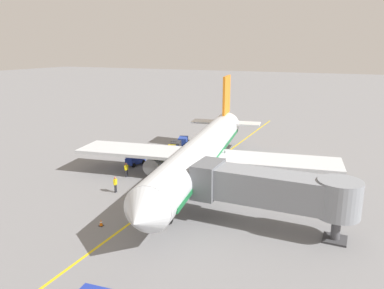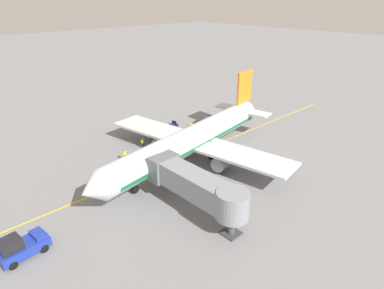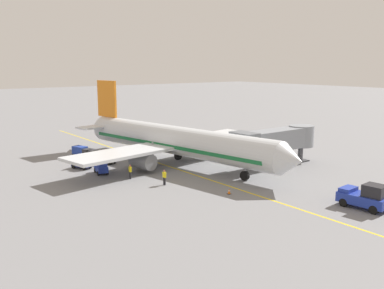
{
  "view_description": "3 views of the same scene",
  "coord_description": "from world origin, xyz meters",
  "px_view_note": "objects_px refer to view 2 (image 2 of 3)",
  "views": [
    {
      "loc": [
        -17.12,
        35.97,
        14.56
      ],
      "look_at": [
        -0.17,
        -1.14,
        4.08
      ],
      "focal_mm": 35.39,
      "sensor_mm": 36.0,
      "label": 1
    },
    {
      "loc": [
        -33.17,
        28.57,
        22.14
      ],
      "look_at": [
        -2.25,
        -0.58,
        3.04
      ],
      "focal_mm": 31.1,
      "sensor_mm": 36.0,
      "label": 2
    },
    {
      "loc": [
        30.81,
        44.38,
        13.09
      ],
      "look_at": [
        -0.06,
        3.76,
        3.61
      ],
      "focal_mm": 40.63,
      "sensor_mm": 36.0,
      "label": 3
    }
  ],
  "objects_px": {
    "baggage_tug_lead": "(194,127)",
    "baggage_tug_spare": "(172,127)",
    "pushback_tractor": "(21,247)",
    "baggage_tug_trailing": "(158,134)",
    "ground_crew_loader": "(143,142)",
    "baggage_cart_front": "(190,131)",
    "safety_cone_nose_left": "(94,184)",
    "baggage_cart_third_in_train": "(208,121)",
    "parked_airliner": "(192,140)",
    "ground_crew_wing_walker": "(124,154)",
    "jet_bridge": "(196,185)",
    "baggage_cart_second_in_train": "(198,125)"
  },
  "relations": [
    {
      "from": "parked_airliner",
      "to": "ground_crew_loader",
      "type": "relative_size",
      "value": 22.05
    },
    {
      "from": "baggage_cart_second_in_train",
      "to": "baggage_cart_third_in_train",
      "type": "height_order",
      "value": "same"
    },
    {
      "from": "ground_crew_wing_walker",
      "to": "baggage_tug_lead",
      "type": "bearing_deg",
      "value": -85.0
    },
    {
      "from": "baggage_cart_front",
      "to": "baggage_cart_second_in_train",
      "type": "height_order",
      "value": "same"
    },
    {
      "from": "baggage_tug_trailing",
      "to": "baggage_cart_front",
      "type": "bearing_deg",
      "value": -123.86
    },
    {
      "from": "baggage_cart_third_in_train",
      "to": "baggage_tug_lead",
      "type": "bearing_deg",
      "value": 93.26
    },
    {
      "from": "baggage_cart_second_in_train",
      "to": "safety_cone_nose_left",
      "type": "height_order",
      "value": "baggage_cart_second_in_train"
    },
    {
      "from": "baggage_cart_front",
      "to": "ground_crew_loader",
      "type": "xyz_separation_m",
      "value": [
        1.45,
        8.79,
        0.0
      ]
    },
    {
      "from": "baggage_tug_lead",
      "to": "baggage_cart_front",
      "type": "distance_m",
      "value": 2.33
    },
    {
      "from": "baggage_cart_front",
      "to": "baggage_tug_lead",
      "type": "bearing_deg",
      "value": -62.2
    },
    {
      "from": "pushback_tractor",
      "to": "ground_crew_wing_walker",
      "type": "height_order",
      "value": "pushback_tractor"
    },
    {
      "from": "baggage_tug_spare",
      "to": "safety_cone_nose_left",
      "type": "bearing_deg",
      "value": 111.08
    },
    {
      "from": "ground_crew_wing_walker",
      "to": "baggage_cart_front",
      "type": "bearing_deg",
      "value": -88.86
    },
    {
      "from": "jet_bridge",
      "to": "pushback_tractor",
      "type": "height_order",
      "value": "jet_bridge"
    },
    {
      "from": "parked_airliner",
      "to": "baggage_tug_lead",
      "type": "distance_m",
      "value": 11.51
    },
    {
      "from": "baggage_tug_lead",
      "to": "baggage_cart_third_in_train",
      "type": "height_order",
      "value": "baggage_tug_lead"
    },
    {
      "from": "baggage_cart_third_in_train",
      "to": "parked_airliner",
      "type": "bearing_deg",
      "value": 124.33
    },
    {
      "from": "baggage_cart_front",
      "to": "baggage_cart_third_in_train",
      "type": "distance_m",
      "value": 6.07
    },
    {
      "from": "baggage_tug_lead",
      "to": "baggage_tug_spare",
      "type": "distance_m",
      "value": 3.89
    },
    {
      "from": "parked_airliner",
      "to": "baggage_cart_front",
      "type": "distance_m",
      "value": 9.32
    },
    {
      "from": "baggage_tug_trailing",
      "to": "baggage_cart_second_in_train",
      "type": "distance_m",
      "value": 7.81
    },
    {
      "from": "ground_crew_wing_walker",
      "to": "safety_cone_nose_left",
      "type": "height_order",
      "value": "ground_crew_wing_walker"
    },
    {
      "from": "baggage_tug_spare",
      "to": "baggage_cart_third_in_train",
      "type": "height_order",
      "value": "baggage_tug_spare"
    },
    {
      "from": "jet_bridge",
      "to": "safety_cone_nose_left",
      "type": "distance_m",
      "value": 14.51
    },
    {
      "from": "safety_cone_nose_left",
      "to": "baggage_tug_spare",
      "type": "bearing_deg",
      "value": -68.92
    },
    {
      "from": "baggage_tug_lead",
      "to": "baggage_tug_spare",
      "type": "bearing_deg",
      "value": 44.96
    },
    {
      "from": "baggage_tug_spare",
      "to": "baggage_tug_lead",
      "type": "bearing_deg",
      "value": -135.04
    },
    {
      "from": "parked_airliner",
      "to": "ground_crew_wing_walker",
      "type": "relative_size",
      "value": 22.05
    },
    {
      "from": "baggage_tug_spare",
      "to": "baggage_cart_front",
      "type": "bearing_deg",
      "value": -169.64
    },
    {
      "from": "baggage_cart_third_in_train",
      "to": "ground_crew_wing_walker",
      "type": "height_order",
      "value": "ground_crew_wing_walker"
    },
    {
      "from": "baggage_tug_trailing",
      "to": "baggage_cart_front",
      "type": "height_order",
      "value": "baggage_tug_trailing"
    },
    {
      "from": "baggage_cart_third_in_train",
      "to": "ground_crew_loader",
      "type": "xyz_separation_m",
      "value": [
        0.15,
        14.72,
        0.0
      ]
    },
    {
      "from": "baggage_tug_lead",
      "to": "safety_cone_nose_left",
      "type": "height_order",
      "value": "baggage_tug_lead"
    },
    {
      "from": "baggage_cart_third_in_train",
      "to": "safety_cone_nose_left",
      "type": "bearing_deg",
      "value": 100.77
    },
    {
      "from": "baggage_cart_second_in_train",
      "to": "ground_crew_wing_walker",
      "type": "relative_size",
      "value": 1.76
    },
    {
      "from": "jet_bridge",
      "to": "baggage_tug_lead",
      "type": "relative_size",
      "value": 4.92
    },
    {
      "from": "baggage_cart_second_in_train",
      "to": "ground_crew_loader",
      "type": "bearing_deg",
      "value": 87.93
    },
    {
      "from": "parked_airliner",
      "to": "ground_crew_wing_walker",
      "type": "distance_m",
      "value": 10.12
    },
    {
      "from": "parked_airliner",
      "to": "baggage_tug_trailing",
      "type": "bearing_deg",
      "value": -8.09
    },
    {
      "from": "ground_crew_loader",
      "to": "ground_crew_wing_walker",
      "type": "bearing_deg",
      "value": 110.75
    },
    {
      "from": "pushback_tractor",
      "to": "baggage_tug_trailing",
      "type": "xyz_separation_m",
      "value": [
        13.64,
        -26.51,
        -0.39
      ]
    },
    {
      "from": "baggage_tug_spare",
      "to": "baggage_cart_third_in_train",
      "type": "xyz_separation_m",
      "value": [
        -2.53,
        -6.63,
        0.24
      ]
    },
    {
      "from": "baggage_tug_lead",
      "to": "baggage_cart_second_in_train",
      "type": "distance_m",
      "value": 0.97
    },
    {
      "from": "baggage_cart_second_in_train",
      "to": "ground_crew_loader",
      "type": "height_order",
      "value": "ground_crew_loader"
    },
    {
      "from": "parked_airliner",
      "to": "baggage_tug_trailing",
      "type": "height_order",
      "value": "parked_airliner"
    },
    {
      "from": "ground_crew_wing_walker",
      "to": "parked_airliner",
      "type": "bearing_deg",
      "value": -131.56
    },
    {
      "from": "ground_crew_wing_walker",
      "to": "baggage_cart_third_in_train",
      "type": "bearing_deg",
      "value": -85.35
    },
    {
      "from": "jet_bridge",
      "to": "safety_cone_nose_left",
      "type": "bearing_deg",
      "value": 23.17
    },
    {
      "from": "jet_bridge",
      "to": "baggage_tug_trailing",
      "type": "relative_size",
      "value": 4.95
    },
    {
      "from": "baggage_tug_spare",
      "to": "ground_crew_loader",
      "type": "distance_m",
      "value": 8.44
    }
  ]
}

